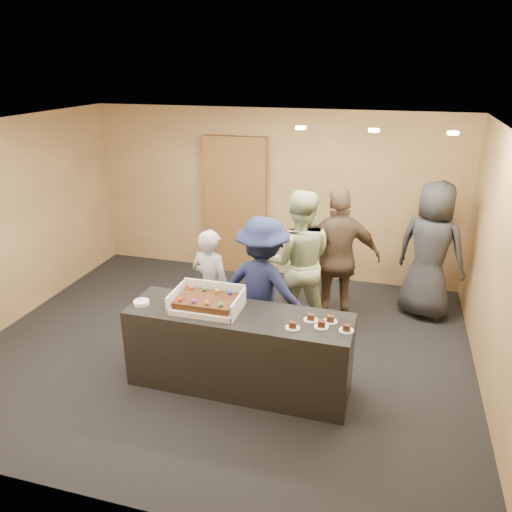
# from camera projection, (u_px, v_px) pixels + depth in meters

# --- Properties ---
(room) EXTENTS (6.04, 6.00, 2.70)m
(room) POSITION_uv_depth(u_px,v_px,m) (221.00, 247.00, 5.80)
(room) COLOR black
(room) RESTS_ON ground
(serving_counter) EXTENTS (2.41, 0.73, 0.90)m
(serving_counter) POSITION_uv_depth(u_px,v_px,m) (239.00, 350.00, 5.40)
(serving_counter) COLOR black
(serving_counter) RESTS_ON floor
(storage_cabinet) EXTENTS (1.03, 0.15, 2.27)m
(storage_cabinet) POSITION_uv_depth(u_px,v_px,m) (236.00, 206.00, 8.19)
(storage_cabinet) COLOR brown
(storage_cabinet) RESTS_ON floor
(cake_box) EXTENTS (0.72, 0.50, 0.21)m
(cake_box) POSITION_uv_depth(u_px,v_px,m) (208.00, 304.00, 5.33)
(cake_box) COLOR white
(cake_box) RESTS_ON serving_counter
(sheet_cake) EXTENTS (0.62, 0.43, 0.12)m
(sheet_cake) POSITION_uv_depth(u_px,v_px,m) (207.00, 301.00, 5.29)
(sheet_cake) COLOR #361D0C
(sheet_cake) RESTS_ON cake_box
(plate_stack) EXTENTS (0.17, 0.17, 0.04)m
(plate_stack) POSITION_uv_depth(u_px,v_px,m) (141.00, 303.00, 5.41)
(plate_stack) COLOR white
(plate_stack) RESTS_ON serving_counter
(slice_a) EXTENTS (0.15, 0.15, 0.07)m
(slice_a) POSITION_uv_depth(u_px,v_px,m) (293.00, 326.00, 4.93)
(slice_a) COLOR white
(slice_a) RESTS_ON serving_counter
(slice_b) EXTENTS (0.15, 0.15, 0.07)m
(slice_b) POSITION_uv_depth(u_px,v_px,m) (311.00, 318.00, 5.08)
(slice_b) COLOR white
(slice_b) RESTS_ON serving_counter
(slice_c) EXTENTS (0.15, 0.15, 0.07)m
(slice_c) POSITION_uv_depth(u_px,v_px,m) (322.00, 325.00, 4.95)
(slice_c) COLOR white
(slice_c) RESTS_ON serving_counter
(slice_d) EXTENTS (0.15, 0.15, 0.07)m
(slice_d) POSITION_uv_depth(u_px,v_px,m) (330.00, 320.00, 5.05)
(slice_d) COLOR white
(slice_d) RESTS_ON serving_counter
(slice_e) EXTENTS (0.15, 0.15, 0.07)m
(slice_e) POSITION_uv_depth(u_px,v_px,m) (346.00, 329.00, 4.88)
(slice_e) COLOR white
(slice_e) RESTS_ON serving_counter
(person_server_grey) EXTENTS (0.63, 0.49, 1.51)m
(person_server_grey) POSITION_uv_depth(u_px,v_px,m) (211.00, 288.00, 6.15)
(person_server_grey) COLOR #A0A0A5
(person_server_grey) RESTS_ON floor
(person_sage_man) EXTENTS (1.02, 0.85, 1.90)m
(person_sage_man) POSITION_uv_depth(u_px,v_px,m) (299.00, 262.00, 6.41)
(person_sage_man) COLOR #A1B081
(person_sage_man) RESTS_ON floor
(person_navy_man) EXTENTS (1.25, 0.90, 1.74)m
(person_navy_man) POSITION_uv_depth(u_px,v_px,m) (263.00, 289.00, 5.86)
(person_navy_man) COLOR #171E43
(person_navy_man) RESTS_ON floor
(person_brown_extra) EXTENTS (1.21, 0.80, 1.91)m
(person_brown_extra) POSITION_uv_depth(u_px,v_px,m) (338.00, 259.00, 6.50)
(person_brown_extra) COLOR #503D2E
(person_brown_extra) RESTS_ON floor
(person_dark_suit) EXTENTS (1.11, 0.93, 1.93)m
(person_dark_suit) POSITION_uv_depth(u_px,v_px,m) (431.00, 251.00, 6.77)
(person_dark_suit) COLOR #292A30
(person_dark_suit) RESTS_ON floor
(ceiling_spotlights) EXTENTS (1.72, 0.12, 0.03)m
(ceiling_spotlights) POSITION_uv_depth(u_px,v_px,m) (374.00, 130.00, 5.36)
(ceiling_spotlights) COLOR #FFEAC6
(ceiling_spotlights) RESTS_ON ceiling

